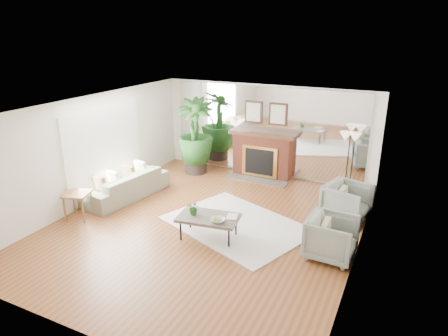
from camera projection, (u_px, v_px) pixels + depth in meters
The scene contains 18 objects.
ground at pixel (206, 225), 8.38m from camera, with size 7.00×7.00×0.00m, color brown.
wall_left at pixel (91, 150), 9.19m from camera, with size 0.02×7.00×2.50m, color silver.
wall_right at pixel (361, 195), 6.74m from camera, with size 0.02×7.00×2.50m, color silver.
wall_back at pixel (266, 131), 10.93m from camera, with size 6.00×0.02×2.50m, color silver.
mirror_panel at pixel (266, 131), 10.91m from camera, with size 5.40×0.04×2.40m, color silver.
window_panel at pixel (104, 142), 9.48m from camera, with size 0.04×2.40×1.50m, color #B2E09E.
fireplace at pixel (262, 154), 10.93m from camera, with size 1.85×0.83×2.05m.
area_rug at pixel (236, 225), 8.37m from camera, with size 2.82×2.02×0.03m, color silver.
coffee_table at pixel (208, 218), 7.73m from camera, with size 1.26×0.85×0.47m.
sofa at pixel (126, 185), 9.65m from camera, with size 2.19×0.86×0.64m, color slate.
armchair_back at pixel (347, 202), 8.51m from camera, with size 0.86×0.89×0.81m, color gray.
armchair_front at pixel (332, 238), 7.11m from camera, with size 0.83×0.85×0.77m, color gray.
side_table at pixel (77, 197), 8.54m from camera, with size 0.65×0.65×0.59m.
potted_ficus at pixel (195, 134), 11.07m from camera, with size 1.32×1.32×2.12m.
floor_lamp at pixel (350, 142), 9.54m from camera, with size 0.51×0.28×1.57m.
tabletop_plant at pixel (194, 208), 7.76m from camera, with size 0.25×0.22×0.28m, color #295E22.
fruit_bowl at pixel (218, 220), 7.50m from camera, with size 0.27×0.27×0.07m, color olive.
book at pixel (227, 216), 7.70m from camera, with size 0.20×0.28×0.02m, color olive.
Camera 1 is at (3.60, -6.59, 3.93)m, focal length 32.00 mm.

